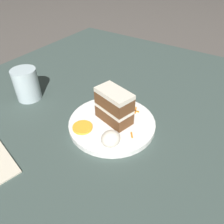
% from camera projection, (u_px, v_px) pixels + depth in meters
% --- Properties ---
extents(ground_plane, '(6.00, 6.00, 0.00)m').
position_uv_depth(ground_plane, '(89.00, 135.00, 0.62)').
color(ground_plane, '#4C4742').
rests_on(ground_plane, ground).
extents(dining_table, '(1.39, 1.09, 0.03)m').
position_uv_depth(dining_table, '(89.00, 131.00, 0.61)').
color(dining_table, '#384742').
rests_on(dining_table, ground).
extents(plate, '(0.24, 0.24, 0.02)m').
position_uv_depth(plate, '(112.00, 123.00, 0.60)').
color(plate, white).
rests_on(plate, dining_table).
extents(cake_slice, '(0.08, 0.11, 0.09)m').
position_uv_depth(cake_slice, '(114.00, 106.00, 0.58)').
color(cake_slice, brown).
rests_on(cake_slice, plate).
extents(cream_dollop, '(0.05, 0.05, 0.04)m').
position_uv_depth(cream_dollop, '(111.00, 139.00, 0.52)').
color(cream_dollop, silver).
rests_on(cream_dollop, plate).
extents(orange_garnish, '(0.05, 0.05, 0.01)m').
position_uv_depth(orange_garnish, '(82.00, 127.00, 0.58)').
color(orange_garnish, orange).
rests_on(orange_garnish, plate).
extents(carrot_shreds_scatter, '(0.12, 0.15, 0.00)m').
position_uv_depth(carrot_shreds_scatter, '(123.00, 113.00, 0.63)').
color(carrot_shreds_scatter, orange).
rests_on(carrot_shreds_scatter, plate).
extents(drinking_glass, '(0.08, 0.08, 0.10)m').
position_uv_depth(drinking_glass, '(27.00, 86.00, 0.69)').
color(drinking_glass, silver).
rests_on(drinking_glass, dining_table).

